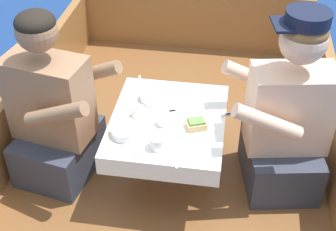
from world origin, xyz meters
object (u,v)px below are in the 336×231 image
(sandwich, at_px, (196,124))
(coffee_cup_center, at_px, (158,142))
(person_port, at_px, (54,115))
(coffee_cup_starboard, at_px, (139,112))
(person_starboard, at_px, (286,121))
(coffee_cup_port, at_px, (164,120))

(sandwich, xyz_separation_m, coffee_cup_center, (-0.16, -0.16, -0.00))
(sandwich, bearing_deg, person_port, 179.04)
(person_port, relative_size, coffee_cup_starboard, 10.02)
(person_port, xyz_separation_m, coffee_cup_starboard, (0.44, 0.05, 0.04))
(person_starboard, distance_m, coffee_cup_port, 0.61)
(person_port, distance_m, sandwich, 0.74)
(person_port, xyz_separation_m, sandwich, (0.74, -0.01, 0.04))
(coffee_cup_port, bearing_deg, coffee_cup_center, -91.19)
(person_starboard, bearing_deg, coffee_cup_center, 14.06)
(person_port, bearing_deg, coffee_cup_center, -5.96)
(person_starboard, bearing_deg, coffee_cup_starboard, -6.31)
(person_starboard, xyz_separation_m, coffee_cup_port, (-0.60, -0.10, 0.01))
(coffee_cup_starboard, height_order, coffee_cup_center, coffee_cup_center)
(sandwich, distance_m, coffee_cup_starboard, 0.31)
(coffee_cup_starboard, distance_m, coffee_cup_center, 0.26)
(person_starboard, distance_m, sandwich, 0.45)
(coffee_cup_center, bearing_deg, sandwich, 43.93)
(coffee_cup_port, bearing_deg, coffee_cup_starboard, 161.45)
(coffee_cup_starboard, bearing_deg, coffee_cup_port, -18.55)
(person_port, xyz_separation_m, person_starboard, (1.17, 0.10, 0.03))
(coffee_cup_port, height_order, coffee_cup_center, coffee_cup_center)
(person_port, distance_m, coffee_cup_center, 0.60)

